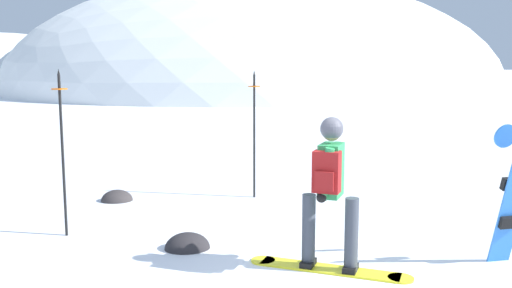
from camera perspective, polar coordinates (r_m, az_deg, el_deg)
The scene contains 7 objects.
ridge_peak_main at distance 46.61m, azimuth 0.02°, elevation 5.48°, with size 39.61×35.65×17.97m.
snowboarder_main at distance 6.15m, azimuth 7.51°, elevation -4.68°, with size 1.58×1.14×1.71m.
spare_snowboard at distance 6.91m, azimuth 24.54°, elevation -4.81°, with size 0.28×0.45×1.61m.
piste_marker_near at distance 9.46m, azimuth -0.18°, elevation 1.80°, with size 0.20×0.20×2.16m.
piste_marker_far at distance 7.75m, azimuth -19.10°, elevation 0.13°, with size 0.20×0.20×2.21m.
rock_dark at distance 7.14m, azimuth -6.98°, elevation -10.48°, with size 0.57×0.48×0.40m.
rock_mid at distance 9.71m, azimuth -13.94°, elevation -5.61°, with size 0.52×0.44×0.37m.
Camera 1 is at (-1.88, -5.09, 2.29)m, focal length 39.36 mm.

